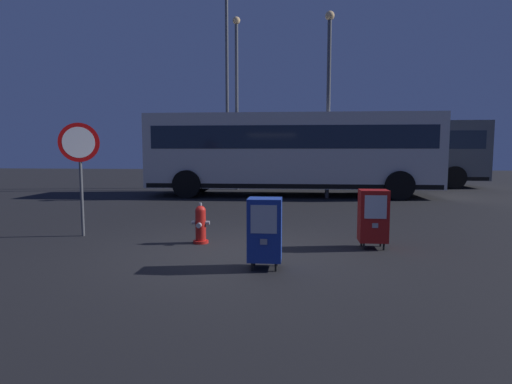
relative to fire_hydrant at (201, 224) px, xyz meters
name	(u,v)px	position (x,y,z in m)	size (l,w,h in m)	color
ground_plane	(231,253)	(0.67, -0.67, -0.35)	(60.00, 60.00, 0.00)	black
fire_hydrant	(201,224)	(0.00, 0.00, 0.00)	(0.33, 0.32, 0.75)	red
newspaper_box_primary	(265,229)	(1.29, -1.53, 0.22)	(0.48, 0.42, 1.02)	black
newspaper_box_secondary	(373,216)	(3.07, -0.10, 0.22)	(0.48, 0.42, 1.02)	black
stop_sign	(80,155)	(-2.48, 0.40, 1.25)	(0.71, 0.31, 2.23)	#4C4F54
bus_near	(291,150)	(1.54, 8.34, 1.36)	(10.53, 2.90, 3.00)	beige
bus_far	(365,150)	(4.99, 12.94, 1.36)	(10.51, 2.80, 3.00)	#4C5156
street_light_near_left	(227,77)	(-1.36, 11.38, 4.59)	(0.32, 0.32, 8.71)	#4C4F54
street_light_near_right	(237,91)	(-0.81, 10.49, 3.83)	(0.32, 0.32, 7.24)	#4C4F54
street_light_far_left	(329,90)	(2.83, 7.62, 3.42)	(0.32, 0.32, 6.45)	#4C4F54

